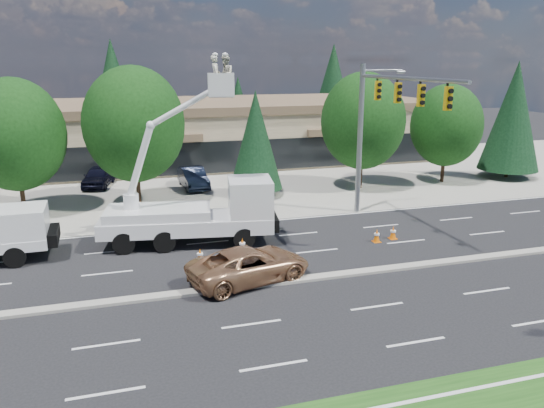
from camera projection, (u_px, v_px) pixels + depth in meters
name	position (u px, v px, depth m)	size (l,w,h in m)	color
ground	(232.00, 289.00, 22.02)	(140.00, 140.00, 0.00)	black
concrete_apron	(176.00, 184.00, 40.52)	(140.00, 22.00, 0.01)	gray
road_median	(232.00, 287.00, 22.00)	(120.00, 0.55, 0.12)	gray
strip_mall	(162.00, 131.00, 49.00)	(50.40, 15.40, 5.50)	tan
tree_front_c	(15.00, 135.00, 31.88)	(5.96, 5.96, 8.26)	#332114
tree_front_d	(134.00, 125.00, 33.70)	(6.43, 6.43, 8.93)	#332114
tree_front_e	(256.00, 140.00, 36.24)	(3.68, 3.68, 7.26)	#332114
tree_front_f	(363.00, 121.00, 38.16)	(6.08, 6.08, 8.44)	#332114
tree_front_g	(446.00, 125.00, 40.22)	(5.41, 5.41, 7.50)	#332114
tree_front_h	(513.00, 116.00, 41.73)	(4.65, 4.65, 9.18)	#332114
tree_back_b	(114.00, 89.00, 58.16)	(5.81, 5.81, 11.46)	#332114
tree_back_c	(238.00, 106.00, 62.58)	(3.73, 3.73, 7.34)	#332114
tree_back_d	(333.00, 87.00, 65.33)	(5.66, 5.66, 11.17)	#332114
signal_mast	(378.00, 118.00, 29.69)	(2.76, 10.16, 9.00)	gray
bucket_truck	(200.00, 206.00, 27.04)	(9.02, 3.99, 9.53)	white
traffic_cone_b	(200.00, 256.00, 24.79)	(0.40, 0.40, 0.70)	orange
traffic_cone_c	(242.00, 245.00, 26.21)	(0.40, 0.40, 0.70)	orange
traffic_cone_d	(377.00, 236.00, 27.61)	(0.40, 0.40, 0.70)	orange
traffic_cone_e	(393.00, 233.00, 28.09)	(0.40, 0.40, 0.70)	orange
minivan	(249.00, 265.00, 22.62)	(2.46, 5.34, 1.48)	#AE7B54
parked_car_west	(98.00, 176.00, 39.69)	(1.80, 4.46, 1.52)	black
parked_car_east	(193.00, 178.00, 39.22)	(1.62, 4.65, 1.53)	black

